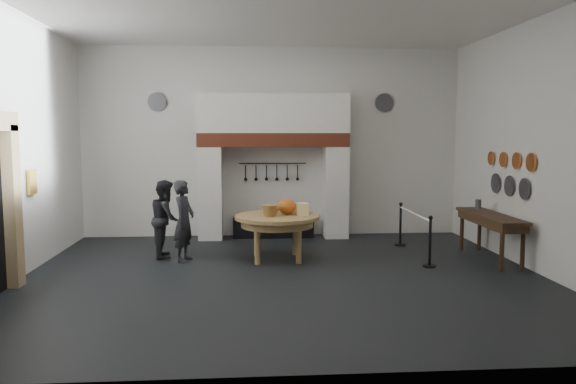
{
  "coord_description": "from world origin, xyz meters",
  "views": [
    {
      "loc": [
        -0.63,
        -9.49,
        2.47
      ],
      "look_at": [
        0.16,
        1.13,
        1.35
      ],
      "focal_mm": 35.0,
      "sensor_mm": 36.0,
      "label": 1
    }
  ],
  "objects": [
    {
      "name": "floor",
      "position": [
        0.0,
        0.0,
        0.0
      ],
      "size": [
        9.0,
        8.0,
        0.02
      ],
      "primitive_type": "cube",
      "color": "black",
      "rests_on": "ground"
    },
    {
      "name": "wall_left",
      "position": [
        -4.5,
        0.0,
        2.25
      ],
      "size": [
        0.02,
        8.0,
        4.5
      ],
      "primitive_type": "cube",
      "color": "silver",
      "rests_on": "floor"
    },
    {
      "name": "chimney_pier_left",
      "position": [
        -1.48,
        3.65,
        1.07
      ],
      "size": [
        0.55,
        0.7,
        2.15
      ],
      "primitive_type": "cube",
      "color": "silver",
      "rests_on": "floor"
    },
    {
      "name": "pumpkin",
      "position": [
        0.16,
        1.43,
        1.03
      ],
      "size": [
        0.36,
        0.36,
        0.31
      ],
      "primitive_type": "ellipsoid",
      "color": "#C4651B",
      "rests_on": "work_table"
    },
    {
      "name": "door_jamb_far",
      "position": [
        -4.38,
        -0.3,
        1.3
      ],
      "size": [
        0.22,
        0.3,
        2.6
      ],
      "primitive_type": "cube",
      "color": "tan",
      "rests_on": "floor"
    },
    {
      "name": "visitor_far",
      "position": [
        -2.24,
        1.73,
        0.77
      ],
      "size": [
        0.66,
        0.81,
        1.54
      ],
      "primitive_type": "imported",
      "rotation": [
        0.0,
        0.0,
        1.68
      ],
      "color": "black",
      "rests_on": "floor"
    },
    {
      "name": "pewter_plate_back_left",
      "position": [
        -2.7,
        3.96,
        3.2
      ],
      "size": [
        0.44,
        0.03,
        0.44
      ],
      "primitive_type": "cylinder",
      "rotation": [
        1.57,
        0.0,
        0.0
      ],
      "color": "#4C4C51",
      "rests_on": "wall_back"
    },
    {
      "name": "chimney_hood",
      "position": [
        0.0,
        3.65,
        2.92
      ],
      "size": [
        3.5,
        0.7,
        0.9
      ],
      "primitive_type": "cube",
      "color": "silver",
      "rests_on": "hearth_brick_band"
    },
    {
      "name": "visitor_near",
      "position": [
        -1.84,
        1.33,
        0.79
      ],
      "size": [
        0.51,
        0.65,
        1.57
      ],
      "primitive_type": "imported",
      "rotation": [
        0.0,
        0.0,
        1.32
      ],
      "color": "#222227",
      "rests_on": "floor"
    },
    {
      "name": "wall_right",
      "position": [
        4.5,
        0.0,
        2.25
      ],
      "size": [
        0.02,
        8.0,
        4.5
      ],
      "primitive_type": "cube",
      "color": "silver",
      "rests_on": "floor"
    },
    {
      "name": "hearth_brick_band",
      "position": [
        0.0,
        3.65,
        2.31
      ],
      "size": [
        3.5,
        0.72,
        0.32
      ],
      "primitive_type": "cube",
      "color": "#9E442B",
      "rests_on": "chimney_pier_left"
    },
    {
      "name": "barrier_post_far",
      "position": [
        2.75,
        2.5,
        0.45
      ],
      "size": [
        0.05,
        0.05,
        0.9
      ],
      "primitive_type": "cylinder",
      "color": "black",
      "rests_on": "floor"
    },
    {
      "name": "cheese_block_small",
      "position": [
        0.44,
        1.58,
        0.97
      ],
      "size": [
        0.18,
        0.18,
        0.2
      ],
      "primitive_type": "cube",
      "color": "#E4DE88",
      "rests_on": "work_table"
    },
    {
      "name": "pewter_jug",
      "position": [
        4.1,
        1.58,
        1.01
      ],
      "size": [
        0.12,
        0.12,
        0.22
      ],
      "primitive_type": "cylinder",
      "color": "#4E4F54",
      "rests_on": "side_table"
    },
    {
      "name": "barrier_rope",
      "position": [
        2.75,
        1.5,
        0.85
      ],
      "size": [
        0.04,
        2.0,
        0.04
      ],
      "primitive_type": "cylinder",
      "rotation": [
        1.57,
        0.0,
        0.0
      ],
      "color": "white",
      "rests_on": "barrier_post_near"
    },
    {
      "name": "pewter_plate_left",
      "position": [
        4.46,
        0.4,
        1.45
      ],
      "size": [
        0.03,
        0.4,
        0.4
      ],
      "primitive_type": "cylinder",
      "rotation": [
        0.0,
        1.57,
        0.0
      ],
      "color": "#4C4C51",
      "rests_on": "wall_right"
    },
    {
      "name": "pewter_plate_right",
      "position": [
        4.46,
        1.6,
        1.45
      ],
      "size": [
        0.03,
        0.4,
        0.4
      ],
      "primitive_type": "cylinder",
      "rotation": [
        0.0,
        1.57,
        0.0
      ],
      "color": "#4C4C51",
      "rests_on": "wall_right"
    },
    {
      "name": "wall_front",
      "position": [
        0.0,
        -4.0,
        2.25
      ],
      "size": [
        9.0,
        0.02,
        4.5
      ],
      "primitive_type": "cube",
      "color": "silver",
      "rests_on": "floor"
    },
    {
      "name": "iron_range",
      "position": [
        0.0,
        3.72,
        0.25
      ],
      "size": [
        1.9,
        0.45,
        0.5
      ],
      "primitive_type": "cube",
      "color": "black",
      "rests_on": "floor"
    },
    {
      "name": "copper_pan_c",
      "position": [
        4.46,
        1.3,
        1.95
      ],
      "size": [
        0.03,
        0.3,
        0.3
      ],
      "primitive_type": "cylinder",
      "rotation": [
        0.0,
        1.57,
        0.0
      ],
      "color": "#C6662D",
      "rests_on": "wall_right"
    },
    {
      "name": "pewter_plate_mid",
      "position": [
        4.46,
        1.0,
        1.45
      ],
      "size": [
        0.03,
        0.4,
        0.4
      ],
      "primitive_type": "cylinder",
      "rotation": [
        0.0,
        1.57,
        0.0
      ],
      "color": "#4C4C51",
      "rests_on": "wall_right"
    },
    {
      "name": "wall_back",
      "position": [
        0.0,
        4.0,
        2.25
      ],
      "size": [
        9.0,
        0.02,
        4.5
      ],
      "primitive_type": "cube",
      "color": "silver",
      "rests_on": "floor"
    },
    {
      "name": "utensil_rail",
      "position": [
        0.0,
        3.92,
        1.75
      ],
      "size": [
        1.6,
        0.02,
        0.02
      ],
      "primitive_type": "cylinder",
      "rotation": [
        0.0,
        1.57,
        0.0
      ],
      "color": "black",
      "rests_on": "wall_back"
    },
    {
      "name": "side_table",
      "position": [
        4.1,
        0.98,
        0.87
      ],
      "size": [
        0.55,
        2.2,
        0.06
      ],
      "primitive_type": "cube",
      "color": "#3B2715",
      "rests_on": "floor"
    },
    {
      "name": "cheese_block_big",
      "position": [
        0.46,
        1.28,
        0.99
      ],
      "size": [
        0.22,
        0.22,
        0.24
      ],
      "primitive_type": "cube",
      "color": "#F7DC94",
      "rests_on": "work_table"
    },
    {
      "name": "wall_plaque",
      "position": [
        -4.45,
        0.8,
        1.6
      ],
      "size": [
        0.05,
        0.34,
        0.44
      ],
      "primitive_type": "cube",
      "color": "gold",
      "rests_on": "wall_left"
    },
    {
      "name": "bread_loaf",
      "position": [
        -0.14,
        1.68,
        0.94
      ],
      "size": [
        0.31,
        0.18,
        0.13
      ],
      "primitive_type": "ellipsoid",
      "color": "#A7813B",
      "rests_on": "work_table"
    },
    {
      "name": "copper_pan_d",
      "position": [
        4.46,
        1.85,
        1.95
      ],
      "size": [
        0.03,
        0.28,
        0.28
      ],
      "primitive_type": "cylinder",
      "rotation": [
        0.0,
        1.57,
        0.0
      ],
      "color": "#C6662D",
      "rests_on": "wall_right"
    },
    {
      "name": "copper_pan_b",
      "position": [
        4.46,
        0.75,
        1.95
      ],
      "size": [
        0.03,
        0.32,
        0.32
      ],
      "primitive_type": "cylinder",
      "rotation": [
        0.0,
        1.57,
        0.0
      ],
      "color": "#C6662D",
      "rests_on": "wall_right"
    },
    {
      "name": "barrier_post_near",
      "position": [
        2.75,
        0.5,
        0.45
      ],
      "size": [
        0.05,
        0.05,
        0.9
      ],
      "primitive_type": "cylinder",
      "color": "black",
      "rests_on": "floor"
    },
    {
      "name": "pewter_plate_back_right",
      "position": [
        2.7,
        3.96,
        3.2
      ],
      "size": [
        0.44,
        0.03,
        0.44
      ],
      "primitive_type": "cylinder",
      "rotation": [
        1.57,
        0.0,
        0.0
      ],
      "color": "#4C4C51",
      "rests_on": "wall_back"
    },
    {
      "name": "work_table",
      "position": [
        -0.04,
        1.33,
        0.84
      ],
      "size": [
        1.89,
        1.89,
        0.07
      ],
      "primitive_type": "cylinder",
      "rotation": [
        0.0,
        0.0,
        -0.16
      ],
      "color": "tan",
      "rests_on": "floor"
    },
    {
      "name": "wicker_basket",
      "position": [
        -0.19,
        1.18,
        0.98
      ],
      "size": [
        0.37,
        0.37,
        0.22
      ],
      "primitive_type": "cone",
      "rotation": [
        3.14,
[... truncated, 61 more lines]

